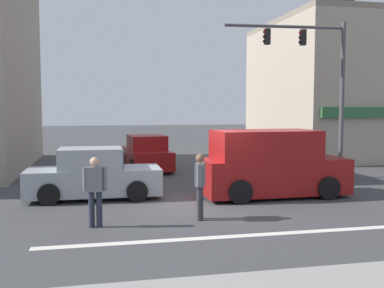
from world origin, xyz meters
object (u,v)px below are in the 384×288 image
at_px(sedan_parked_curbside, 147,154).
at_px(pedestrian_far_side, 200,182).
at_px(pedestrian_mid_crossing, 95,188).
at_px(van_crossing_leftbound, 271,165).
at_px(traffic_light_mast, 319,73).
at_px(sedan_waiting_far, 93,175).
at_px(utility_pole_far_right, 339,76).

relative_size(sedan_parked_curbside, pedestrian_far_side, 2.53).
bearing_deg(pedestrian_mid_crossing, van_crossing_leftbound, 26.08).
xyz_separation_m(van_crossing_leftbound, pedestrian_far_side, (-2.89, -2.48, -0.06)).
bearing_deg(sedan_parked_curbside, pedestrian_mid_crossing, -103.27).
xyz_separation_m(traffic_light_mast, van_crossing_leftbound, (-3.23, -3.06, -3.17)).
distance_m(sedan_waiting_far, pedestrian_mid_crossing, 3.55).
distance_m(sedan_parked_curbside, sedan_waiting_far, 6.49).
height_order(van_crossing_leftbound, pedestrian_far_side, van_crossing_leftbound).
distance_m(pedestrian_mid_crossing, pedestrian_far_side, 2.58).
relative_size(sedan_parked_curbside, pedestrian_mid_crossing, 2.53).
distance_m(sedan_waiting_far, pedestrian_far_side, 4.27).
xyz_separation_m(utility_pole_far_right, pedestrian_mid_crossing, (-11.61, -9.33, -3.39)).
distance_m(sedan_parked_curbside, pedestrian_mid_crossing, 9.87).
xyz_separation_m(van_crossing_leftbound, pedestrian_mid_crossing, (-5.46, -2.67, -0.06)).
bearing_deg(traffic_light_mast, pedestrian_mid_crossing, -146.58).
xyz_separation_m(sedan_parked_curbside, pedestrian_mid_crossing, (-2.26, -9.60, 0.24)).
bearing_deg(traffic_light_mast, utility_pole_far_right, 50.87).
bearing_deg(sedan_parked_curbside, sedan_waiting_far, -110.97).
height_order(sedan_parked_curbside, pedestrian_mid_crossing, pedestrian_mid_crossing).
bearing_deg(van_crossing_leftbound, pedestrian_far_side, -139.30).
distance_m(van_crossing_leftbound, sedan_waiting_far, 5.60).
xyz_separation_m(utility_pole_far_right, sedan_parked_curbside, (-9.35, 0.28, -3.62)).
bearing_deg(utility_pole_far_right, pedestrian_far_side, -134.68).
bearing_deg(sedan_waiting_far, pedestrian_far_side, -51.80).
bearing_deg(utility_pole_far_right, sedan_parked_curbside, 178.32).
bearing_deg(sedan_waiting_far, pedestrian_mid_crossing, -89.04).
bearing_deg(utility_pole_far_right, traffic_light_mast, -129.13).
height_order(utility_pole_far_right, traffic_light_mast, utility_pole_far_right).
height_order(utility_pole_far_right, sedan_waiting_far, utility_pole_far_right).
xyz_separation_m(van_crossing_leftbound, sedan_waiting_far, (-5.52, 0.87, -0.29)).
bearing_deg(pedestrian_far_side, sedan_waiting_far, 128.20).
relative_size(van_crossing_leftbound, sedan_waiting_far, 1.12).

